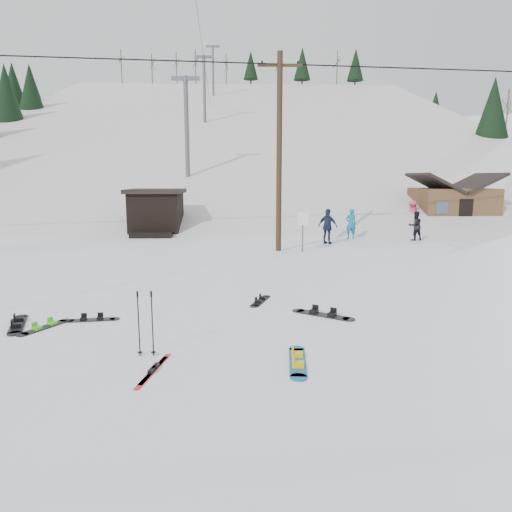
{
  "coord_description": "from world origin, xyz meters",
  "views": [
    {
      "loc": [
        0.17,
        -7.48,
        3.46
      ],
      "look_at": [
        0.59,
        4.41,
        1.4
      ],
      "focal_mm": 32.0,
      "sensor_mm": 36.0,
      "label": 1
    }
  ],
  "objects_px": {
    "cabin": "(452,206)",
    "hero_skis": "(154,370)",
    "utility_pole": "(279,150)",
    "hero_snowboard": "(298,361)"
  },
  "relations": [
    {
      "from": "cabin",
      "to": "hero_skis",
      "type": "distance_m",
      "value": 28.82
    },
    {
      "from": "utility_pole",
      "to": "hero_skis",
      "type": "xyz_separation_m",
      "value": [
        -3.41,
        -13.65,
        -4.66
      ]
    },
    {
      "from": "cabin",
      "to": "hero_skis",
      "type": "xyz_separation_m",
      "value": [
        -16.41,
        -23.64,
        -1.46
      ]
    },
    {
      "from": "hero_skis",
      "to": "utility_pole",
      "type": "bearing_deg",
      "value": 87.18
    },
    {
      "from": "cabin",
      "to": "hero_snowboard",
      "type": "relative_size",
      "value": 3.28
    },
    {
      "from": "cabin",
      "to": "hero_skis",
      "type": "height_order",
      "value": "cabin"
    },
    {
      "from": "utility_pole",
      "to": "cabin",
      "type": "distance_m",
      "value": 16.71
    },
    {
      "from": "utility_pole",
      "to": "cabin",
      "type": "height_order",
      "value": "utility_pole"
    },
    {
      "from": "utility_pole",
      "to": "hero_skis",
      "type": "distance_m",
      "value": 14.82
    },
    {
      "from": "hero_snowboard",
      "to": "hero_skis",
      "type": "height_order",
      "value": "hero_snowboard"
    }
  ]
}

